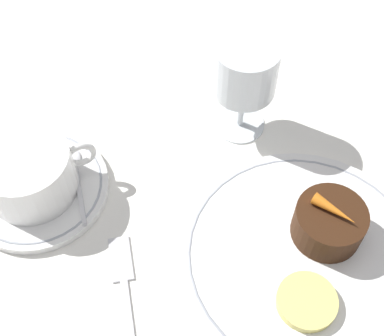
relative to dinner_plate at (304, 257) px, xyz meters
name	(u,v)px	position (x,y,z in m)	size (l,w,h in m)	color
ground_plane	(294,235)	(0.01, 0.03, -0.01)	(3.00, 3.00, 0.00)	white
dinner_plate	(304,257)	(0.00, 0.00, 0.00)	(0.26, 0.26, 0.01)	white
saucer	(37,188)	(-0.24, 0.19, 0.00)	(0.16, 0.16, 0.01)	white
coffee_cup	(28,171)	(-0.24, 0.18, 0.03)	(0.13, 0.10, 0.06)	white
spoon	(77,176)	(-0.19, 0.18, 0.00)	(0.02, 0.10, 0.00)	silver
wine_glass	(245,74)	(0.01, 0.19, 0.08)	(0.07, 0.07, 0.13)	silver
fork	(126,297)	(-0.18, 0.03, -0.01)	(0.05, 0.18, 0.01)	silver
dessert_cake	(329,223)	(0.03, 0.02, 0.03)	(0.07, 0.07, 0.04)	#381E0F
carrot_garnish	(334,210)	(0.03, 0.02, 0.05)	(0.03, 0.05, 0.01)	orange
pineapple_slice	(307,301)	(-0.02, -0.05, 0.01)	(0.06, 0.06, 0.01)	#EFE075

